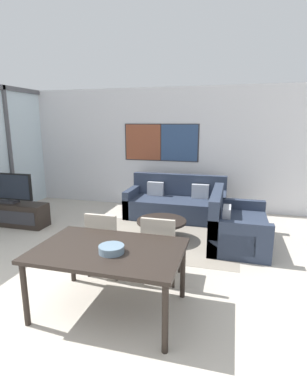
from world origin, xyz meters
TOP-DOWN VIEW (x-y plane):
  - ground_plane at (0.00, 0.00)m, footprint 24.00×24.00m
  - wall_back at (0.00, 5.03)m, footprint 7.27×0.09m
  - area_rug at (0.64, 2.91)m, footprint 2.66×1.81m
  - tv_console at (-2.47, 2.87)m, footprint 1.57×0.43m
  - television at (-2.47, 2.87)m, footprint 1.11×0.20m
  - sofa_main at (0.64, 4.27)m, footprint 2.09×0.93m
  - sofa_side at (1.86, 3.06)m, footprint 0.93×1.49m
  - coffee_table at (0.64, 2.91)m, footprint 0.87×0.87m
  - dining_table at (0.59, 0.77)m, footprint 1.55×1.03m
  - dining_chair_left at (0.22, 1.50)m, footprint 0.46×0.46m
  - dining_chair_centre at (0.96, 1.52)m, footprint 0.46×0.46m
  - fruit_bowl at (0.66, 0.68)m, footprint 0.26×0.26m

SIDE VIEW (x-z plane):
  - ground_plane at x=0.00m, z-range 0.00..0.00m
  - area_rug at x=0.64m, z-range 0.00..0.01m
  - tv_console at x=-2.47m, z-range 0.00..0.46m
  - coffee_table at x=0.64m, z-range 0.09..0.44m
  - sofa_side at x=1.86m, z-range -0.16..0.73m
  - sofa_main at x=0.64m, z-range -0.16..0.73m
  - dining_chair_left at x=0.22m, z-range 0.06..0.93m
  - dining_chair_centre at x=0.96m, z-range 0.06..0.93m
  - dining_table at x=0.59m, z-range 0.29..1.02m
  - television at x=-2.47m, z-range 0.46..1.05m
  - fruit_bowl at x=0.66m, z-range 0.73..0.81m
  - wall_back at x=0.00m, z-range 0.01..2.81m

